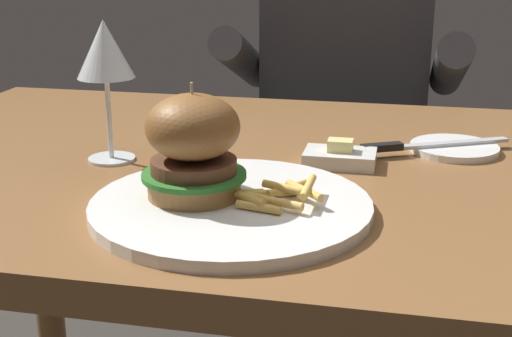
{
  "coord_description": "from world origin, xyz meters",
  "views": [
    {
      "loc": [
        0.18,
        -0.93,
        1.04
      ],
      "look_at": [
        0.02,
        -0.17,
        0.78
      ],
      "focal_mm": 50.0,
      "sensor_mm": 36.0,
      "label": 1
    }
  ],
  "objects_px": {
    "main_plate": "(233,207)",
    "bread_plate": "(454,148)",
    "wine_glass": "(105,54)",
    "diner_person": "(343,150)",
    "burger_sandwich": "(193,146)",
    "table_knife": "(422,145)",
    "butter_dish": "(340,157)"
  },
  "relations": [
    {
      "from": "main_plate",
      "to": "bread_plate",
      "type": "height_order",
      "value": "main_plate"
    },
    {
      "from": "wine_glass",
      "to": "diner_person",
      "type": "height_order",
      "value": "diner_person"
    },
    {
      "from": "main_plate",
      "to": "diner_person",
      "type": "bearing_deg",
      "value": 86.81
    },
    {
      "from": "main_plate",
      "to": "diner_person",
      "type": "relative_size",
      "value": 0.27
    },
    {
      "from": "wine_glass",
      "to": "bread_plate",
      "type": "bearing_deg",
      "value": 16.9
    },
    {
      "from": "burger_sandwich",
      "to": "bread_plate",
      "type": "distance_m",
      "value": 0.43
    },
    {
      "from": "burger_sandwich",
      "to": "table_knife",
      "type": "bearing_deg",
      "value": 46.31
    },
    {
      "from": "butter_dish",
      "to": "diner_person",
      "type": "bearing_deg",
      "value": 94.41
    },
    {
      "from": "burger_sandwich",
      "to": "wine_glass",
      "type": "relative_size",
      "value": 0.68
    },
    {
      "from": "main_plate",
      "to": "table_knife",
      "type": "xyz_separation_m",
      "value": [
        0.21,
        0.28,
        0.01
      ]
    },
    {
      "from": "main_plate",
      "to": "table_knife",
      "type": "height_order",
      "value": "table_knife"
    },
    {
      "from": "main_plate",
      "to": "butter_dish",
      "type": "height_order",
      "value": "butter_dish"
    },
    {
      "from": "burger_sandwich",
      "to": "diner_person",
      "type": "bearing_deg",
      "value": 83.67
    },
    {
      "from": "butter_dish",
      "to": "table_knife",
      "type": "bearing_deg",
      "value": 35.72
    },
    {
      "from": "bread_plate",
      "to": "diner_person",
      "type": "relative_size",
      "value": 0.11
    },
    {
      "from": "diner_person",
      "to": "butter_dish",
      "type": "bearing_deg",
      "value": -85.59
    },
    {
      "from": "burger_sandwich",
      "to": "table_knife",
      "type": "relative_size",
      "value": 0.62
    },
    {
      "from": "wine_glass",
      "to": "bread_plate",
      "type": "xyz_separation_m",
      "value": [
        0.47,
        0.14,
        -0.14
      ]
    },
    {
      "from": "main_plate",
      "to": "burger_sandwich",
      "type": "relative_size",
      "value": 2.43
    },
    {
      "from": "wine_glass",
      "to": "main_plate",
      "type": "bearing_deg",
      "value": -36.5
    },
    {
      "from": "main_plate",
      "to": "diner_person",
      "type": "xyz_separation_m",
      "value": [
        0.05,
        0.87,
        -0.18
      ]
    },
    {
      "from": "burger_sandwich",
      "to": "butter_dish",
      "type": "bearing_deg",
      "value": 52.25
    },
    {
      "from": "butter_dish",
      "to": "diner_person",
      "type": "height_order",
      "value": "diner_person"
    },
    {
      "from": "wine_glass",
      "to": "burger_sandwich",
      "type": "bearing_deg",
      "value": -42.18
    },
    {
      "from": "butter_dish",
      "to": "diner_person",
      "type": "distance_m",
      "value": 0.7
    },
    {
      "from": "butter_dish",
      "to": "diner_person",
      "type": "xyz_separation_m",
      "value": [
        -0.05,
        0.67,
        -0.19
      ]
    },
    {
      "from": "table_knife",
      "to": "diner_person",
      "type": "height_order",
      "value": "diner_person"
    },
    {
      "from": "bread_plate",
      "to": "wine_glass",
      "type": "bearing_deg",
      "value": -163.1
    },
    {
      "from": "bread_plate",
      "to": "butter_dish",
      "type": "distance_m",
      "value": 0.19
    },
    {
      "from": "wine_glass",
      "to": "table_knife",
      "type": "height_order",
      "value": "wine_glass"
    },
    {
      "from": "bread_plate",
      "to": "butter_dish",
      "type": "xyz_separation_m",
      "value": [
        -0.16,
        -0.1,
        0.01
      ]
    },
    {
      "from": "burger_sandwich",
      "to": "bread_plate",
      "type": "relative_size",
      "value": 1.04
    }
  ]
}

